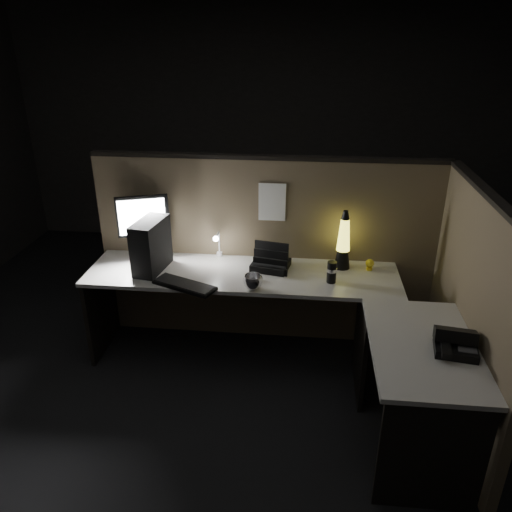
# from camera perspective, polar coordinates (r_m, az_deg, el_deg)

# --- Properties ---
(floor) EXTENTS (6.00, 6.00, 0.00)m
(floor) POSITION_cam_1_polar(r_m,az_deg,el_deg) (3.58, -0.26, -16.91)
(floor) COLOR black
(floor) RESTS_ON ground
(room_shell) EXTENTS (6.00, 6.00, 6.00)m
(room_shell) POSITION_cam_1_polar(r_m,az_deg,el_deg) (2.79, -0.32, 8.91)
(room_shell) COLOR silver
(room_shell) RESTS_ON ground
(partition_back) EXTENTS (2.66, 0.06, 1.50)m
(partition_back) POSITION_cam_1_polar(r_m,az_deg,el_deg) (3.96, 1.19, 0.36)
(partition_back) COLOR brown
(partition_back) RESTS_ON ground
(partition_right) EXTENTS (0.06, 1.66, 1.50)m
(partition_right) POSITION_cam_1_polar(r_m,az_deg,el_deg) (3.37, 23.17, -6.41)
(partition_right) COLOR brown
(partition_right) RESTS_ON ground
(desk) EXTENTS (2.60, 1.60, 0.73)m
(desk) POSITION_cam_1_polar(r_m,az_deg,el_deg) (3.43, 3.19, -6.99)
(desk) COLOR #AAA7A1
(desk) RESTS_ON ground
(pc_tower) EXTENTS (0.22, 0.39, 0.39)m
(pc_tower) POSITION_cam_1_polar(r_m,az_deg,el_deg) (3.74, -11.90, 1.18)
(pc_tower) COLOR black
(pc_tower) RESTS_ON desk
(monitor) EXTENTS (0.38, 0.18, 0.50)m
(monitor) POSITION_cam_1_polar(r_m,az_deg,el_deg) (3.90, -12.77, 3.91)
(monitor) COLOR black
(monitor) RESTS_ON desk
(keyboard) EXTENTS (0.48, 0.32, 0.02)m
(keyboard) POSITION_cam_1_polar(r_m,az_deg,el_deg) (3.52, -8.17, -3.33)
(keyboard) COLOR black
(keyboard) RESTS_ON desk
(mouse) EXTENTS (0.11, 0.09, 0.04)m
(mouse) POSITION_cam_1_polar(r_m,az_deg,el_deg) (3.57, 0.06, -2.50)
(mouse) COLOR black
(mouse) RESTS_ON desk
(clip_lamp) EXTENTS (0.04, 0.17, 0.22)m
(clip_lamp) POSITION_cam_1_polar(r_m,az_deg,el_deg) (3.86, -4.41, 1.40)
(clip_lamp) COLOR silver
(clip_lamp) RESTS_ON desk
(organizer) EXTENTS (0.31, 0.28, 0.20)m
(organizer) POSITION_cam_1_polar(r_m,az_deg,el_deg) (3.74, 1.70, -0.70)
(organizer) COLOR black
(organizer) RESTS_ON desk
(lava_lamp) EXTENTS (0.12, 0.12, 0.45)m
(lava_lamp) POSITION_cam_1_polar(r_m,az_deg,el_deg) (3.74, 9.94, 1.31)
(lava_lamp) COLOR black
(lava_lamp) RESTS_ON desk
(travel_mug) EXTENTS (0.07, 0.07, 0.16)m
(travel_mug) POSITION_cam_1_polar(r_m,az_deg,el_deg) (3.55, 8.64, -1.83)
(travel_mug) COLOR black
(travel_mug) RESTS_ON desk
(steel_mug) EXTENTS (0.17, 0.17, 0.10)m
(steel_mug) POSITION_cam_1_polar(r_m,az_deg,el_deg) (3.44, -0.35, -3.00)
(steel_mug) COLOR silver
(steel_mug) RESTS_ON desk
(figurine) EXTENTS (0.06, 0.06, 0.06)m
(figurine) POSITION_cam_1_polar(r_m,az_deg,el_deg) (3.80, 12.87, -0.81)
(figurine) COLOR yellow
(figurine) RESTS_ON desk
(pinned_paper) EXTENTS (0.20, 0.00, 0.29)m
(pinned_paper) POSITION_cam_1_polar(r_m,az_deg,el_deg) (3.76, 1.85, 6.17)
(pinned_paper) COLOR white
(pinned_paper) RESTS_ON partition_back
(desk_phone) EXTENTS (0.25, 0.26, 0.14)m
(desk_phone) POSITION_cam_1_polar(r_m,az_deg,el_deg) (3.02, 21.79, -9.20)
(desk_phone) COLOR black
(desk_phone) RESTS_ON desk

